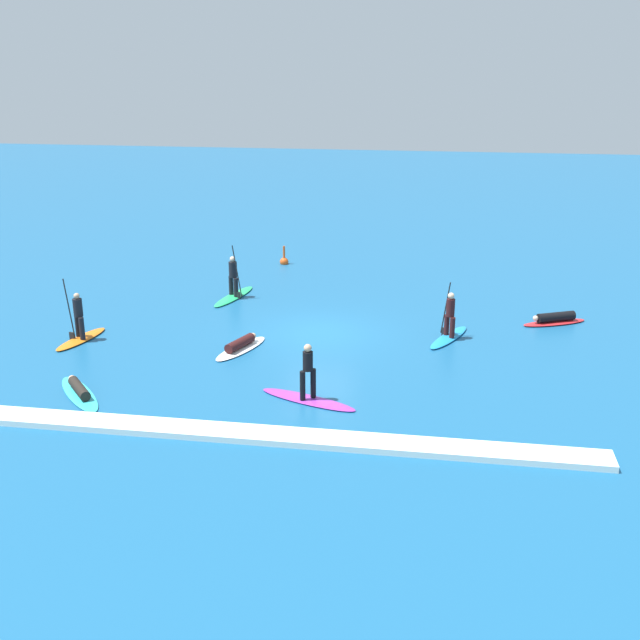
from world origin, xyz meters
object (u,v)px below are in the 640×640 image
(surfer_on_green_board, at_px, (234,287))
(surfer_on_orange_board, at_px, (80,328))
(surfer_on_red_board, at_px, (555,319))
(surfer_on_purple_board, at_px, (308,387))
(marker_buoy, at_px, (284,261))
(surfer_on_teal_board, at_px, (79,391))
(surfer_on_white_board, at_px, (241,346))
(surfer_on_blue_board, at_px, (449,328))

(surfer_on_green_board, relative_size, surfer_on_orange_board, 1.22)
(surfer_on_red_board, height_order, surfer_on_purple_board, surfer_on_purple_board)
(surfer_on_green_board, height_order, marker_buoy, surfer_on_green_board)
(surfer_on_teal_board, bearing_deg, marker_buoy, -50.77)
(surfer_on_teal_board, distance_m, surfer_on_white_board, 5.91)
(surfer_on_white_board, distance_m, surfer_on_purple_board, 4.88)
(surfer_on_green_board, bearing_deg, surfer_on_purple_board, 39.37)
(surfer_on_teal_board, xyz_separation_m, surfer_on_purple_board, (6.89, 0.67, 0.31))
(surfer_on_red_board, height_order, surfer_on_white_board, surfer_on_red_board)
(surfer_on_red_board, bearing_deg, surfer_on_white_board, -2.28)
(surfer_on_blue_board, bearing_deg, marker_buoy, 64.08)
(surfer_on_orange_board, bearing_deg, surfer_on_red_board, 117.73)
(surfer_on_white_board, bearing_deg, surfer_on_blue_board, -51.59)
(surfer_on_blue_board, bearing_deg, surfer_on_green_board, 91.72)
(surfer_on_purple_board, bearing_deg, surfer_on_white_board, -30.85)
(surfer_on_blue_board, relative_size, surfer_on_purple_board, 0.89)
(surfer_on_white_board, xyz_separation_m, surfer_on_purple_board, (3.04, -3.81, 0.29))
(surfer_on_orange_board, bearing_deg, surfer_on_white_board, 102.61)
(surfer_on_purple_board, relative_size, surfer_on_orange_board, 1.18)
(surfer_on_red_board, relative_size, surfer_on_purple_board, 0.82)
(surfer_on_white_board, distance_m, surfer_on_green_board, 6.28)
(surfer_on_purple_board, xyz_separation_m, marker_buoy, (-3.94, 15.67, -0.30))
(surfer_on_teal_board, bearing_deg, surfer_on_white_board, -81.21)
(surfer_on_purple_board, bearing_deg, surfer_on_teal_board, 26.11)
(surfer_on_red_board, height_order, marker_buoy, marker_buoy)
(surfer_on_blue_board, bearing_deg, surfer_on_orange_board, 123.91)
(surfer_on_green_board, distance_m, marker_buoy, 5.97)
(surfer_on_green_board, bearing_deg, surfer_on_orange_board, -21.47)
(surfer_on_teal_board, height_order, surfer_on_white_board, surfer_on_white_board)
(surfer_on_blue_board, bearing_deg, surfer_on_purple_board, 170.04)
(surfer_on_white_board, xyz_separation_m, marker_buoy, (-0.90, 11.86, -0.00))
(surfer_on_green_board, bearing_deg, surfer_on_red_board, 96.66)
(surfer_on_red_board, height_order, surfer_on_orange_board, surfer_on_orange_board)
(surfer_on_teal_board, bearing_deg, surfer_on_purple_board, -124.97)
(surfer_on_teal_board, bearing_deg, surfer_on_red_board, -99.33)
(surfer_on_orange_board, bearing_deg, marker_buoy, 169.68)
(surfer_on_blue_board, distance_m, surfer_on_white_board, 7.51)
(surfer_on_blue_board, relative_size, marker_buoy, 2.83)
(surfer_on_red_board, distance_m, surfer_on_teal_board, 17.52)
(surfer_on_green_board, bearing_deg, surfer_on_blue_board, 80.42)
(surfer_on_red_board, distance_m, surfer_on_purple_board, 11.67)
(surfer_on_purple_board, bearing_deg, surfer_on_red_board, -113.39)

